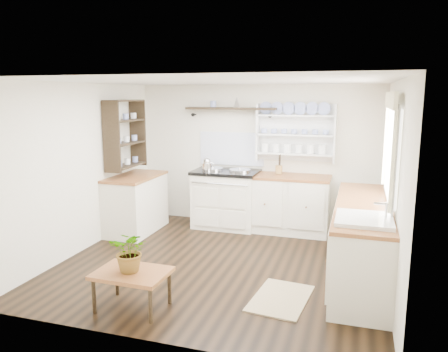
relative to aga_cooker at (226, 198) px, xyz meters
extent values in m
cube|color=black|center=(0.42, -1.57, -0.48)|extent=(4.00, 3.80, 0.01)
cube|color=silver|center=(0.42, 0.33, 0.67)|extent=(4.00, 0.02, 2.30)
cube|color=silver|center=(2.42, -1.57, 0.67)|extent=(0.02, 3.80, 2.30)
cube|color=silver|center=(-1.58, -1.57, 0.67)|extent=(0.02, 3.80, 2.30)
cube|color=white|center=(0.42, -1.57, 1.82)|extent=(4.00, 3.80, 0.01)
cube|color=white|center=(2.38, -1.42, 1.02)|extent=(0.04, 1.40, 1.00)
cube|color=white|center=(2.36, -1.42, 1.02)|extent=(0.02, 1.50, 1.10)
cube|color=beige|center=(2.34, -1.42, 1.60)|extent=(0.04, 1.55, 0.18)
cube|color=white|center=(0.00, 0.00, -0.03)|extent=(1.01, 0.65, 0.89)
cube|color=black|center=(0.00, 0.00, 0.43)|extent=(1.05, 0.69, 0.05)
cylinder|color=silver|center=(-0.23, 0.00, 0.47)|extent=(0.34, 0.34, 0.03)
cylinder|color=silver|center=(0.23, 0.00, 0.47)|extent=(0.34, 0.34, 0.03)
cylinder|color=silver|center=(0.00, -0.37, 0.31)|extent=(0.91, 0.02, 0.02)
cube|color=beige|center=(1.02, 0.03, -0.04)|extent=(1.25, 0.60, 0.88)
cube|color=brown|center=(1.02, 0.03, 0.40)|extent=(1.27, 0.63, 0.04)
cube|color=beige|center=(2.12, -1.47, -0.04)|extent=(0.60, 2.40, 0.88)
cube|color=brown|center=(2.12, -1.47, 0.40)|extent=(0.62, 2.43, 0.04)
cube|color=white|center=(2.12, -2.22, 0.32)|extent=(0.55, 0.60, 0.28)
cylinder|color=silver|center=(2.32, -2.22, 0.52)|extent=(0.02, 0.02, 0.22)
cube|color=beige|center=(-1.28, -0.67, -0.04)|extent=(0.60, 1.10, 0.88)
cube|color=brown|center=(-1.28, -0.67, 0.40)|extent=(0.62, 1.13, 0.04)
cube|color=white|center=(1.07, 0.31, 1.07)|extent=(1.20, 0.03, 0.90)
cube|color=white|center=(1.07, 0.22, 1.07)|extent=(1.20, 0.22, 0.02)
cylinder|color=navy|center=(1.07, 0.23, 1.34)|extent=(0.20, 0.02, 0.20)
cube|color=black|center=(0.02, 0.20, 1.44)|extent=(1.50, 0.24, 0.04)
cone|color=black|center=(-0.63, 0.27, 1.33)|extent=(0.06, 0.20, 0.06)
cone|color=black|center=(0.67, 0.27, 1.33)|extent=(0.06, 0.20, 0.06)
cube|color=black|center=(-1.42, -0.67, 1.07)|extent=(0.28, 0.80, 1.05)
cylinder|color=#A2773B|center=(0.84, 0.11, 0.50)|extent=(0.11, 0.11, 0.13)
cube|color=brown|center=(-0.08, -2.97, -0.10)|extent=(0.74, 0.53, 0.04)
cylinder|color=black|center=(-0.40, -3.17, -0.30)|extent=(0.04, 0.04, 0.35)
cylinder|color=black|center=(-0.39, -2.75, -0.30)|extent=(0.04, 0.04, 0.35)
cylinder|color=black|center=(0.23, -3.19, -0.30)|extent=(0.04, 0.04, 0.35)
cylinder|color=black|center=(0.24, -2.77, -0.30)|extent=(0.04, 0.04, 0.35)
imported|color=#3F7233|center=(-0.08, -2.97, 0.13)|extent=(0.42, 0.37, 0.43)
cube|color=#87734F|center=(1.32, -2.33, -0.47)|extent=(0.64, 0.90, 0.02)
camera|label=1|loc=(2.03, -6.63, 1.67)|focal=35.00mm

